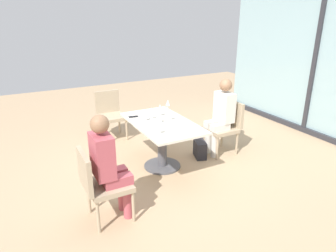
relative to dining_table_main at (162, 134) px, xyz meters
name	(u,v)px	position (x,y,z in m)	size (l,w,h in m)	color
ground_plane	(162,166)	(0.00, 0.00, -0.55)	(12.00, 12.00, 0.00)	tan
window_wall_backdrop	(314,71)	(0.00, 3.20, 0.67)	(4.42, 0.10, 2.70)	#96B7BC
dining_table_main	(162,134)	(0.00, 0.00, 0.00)	(1.40, 0.80, 0.73)	silver
chair_near_window	(226,124)	(0.00, 1.18, -0.05)	(0.46, 0.51, 0.87)	tan
chair_front_right	(100,182)	(0.83, -1.18, -0.05)	(0.46, 0.50, 0.87)	tan
chair_side_end	(110,112)	(-1.54, -0.31, -0.05)	(0.50, 0.46, 0.87)	tan
person_near_window	(221,113)	(0.00, 1.08, 0.15)	(0.34, 0.39, 1.26)	silver
person_front_right	(108,163)	(0.83, -1.08, 0.15)	(0.34, 0.39, 1.26)	#B24C56
wine_glass_0	(168,103)	(-0.44, 0.33, 0.32)	(0.07, 0.07, 0.18)	silver
wine_glass_1	(170,112)	(-0.01, 0.14, 0.32)	(0.07, 0.07, 0.18)	silver
wine_glass_2	(151,111)	(-0.19, -0.08, 0.32)	(0.07, 0.07, 0.18)	silver
wine_glass_3	(145,113)	(-0.15, -0.20, 0.32)	(0.07, 0.07, 0.18)	silver
wine_glass_4	(159,125)	(0.41, -0.24, 0.32)	(0.07, 0.07, 0.18)	silver
wine_glass_5	(160,108)	(-0.26, 0.10, 0.32)	(0.07, 0.07, 0.18)	silver
coffee_cup	(160,120)	(0.01, -0.04, 0.23)	(0.08, 0.08, 0.09)	white
cell_phone_on_table	(133,117)	(-0.41, -0.28, 0.19)	(0.07, 0.14, 0.01)	black
handbag_0	(200,149)	(-0.01, 0.69, -0.41)	(0.30, 0.16, 0.28)	#232328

